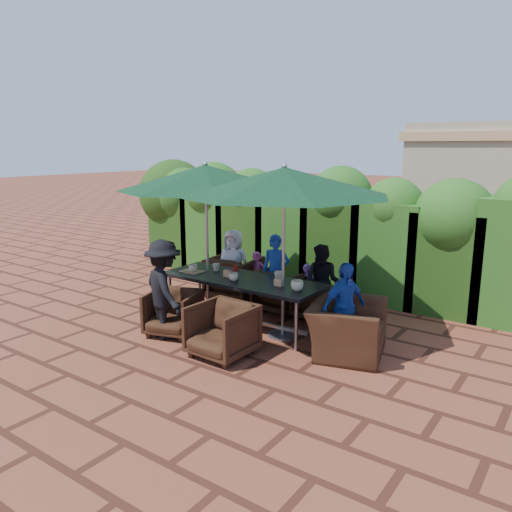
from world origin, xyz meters
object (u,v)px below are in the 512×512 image
Objects in this scene: chair_far_left at (234,276)px; chair_near_right at (222,328)px; umbrella_right at (284,182)px; chair_far_right at (321,297)px; dining_table at (242,283)px; chair_far_mid at (282,288)px; chair_near_left at (173,311)px; umbrella_left at (206,178)px; chair_end_right at (347,320)px.

chair_far_left is 1.11× the size of chair_near_right.
umbrella_right reaches higher than chair_far_right.
chair_far_mid is at bearing 83.24° from dining_table.
chair_near_right is at bearing -104.55° from umbrella_right.
chair_near_left is at bearing 171.43° from chair_near_right.
chair_near_right is at bearing -43.04° from umbrella_left.
chair_far_mid is at bearing 43.45° from chair_end_right.
chair_end_right reaches higher than dining_table.
chair_far_right is 0.97× the size of chair_near_right.
chair_far_right is 2.04m from chair_near_right.
chair_near_left is 0.67× the size of chair_end_right.
chair_far_left is at bearing 126.05° from chair_near_right.
umbrella_left is 3.82× the size of chair_near_left.
chair_near_left is (0.10, -0.89, -1.86)m from umbrella_left.
chair_end_right is (2.69, -1.07, 0.03)m from chair_far_left.
chair_far_mid reaches higher than chair_near_right.
umbrella_right is 2.08m from chair_far_right.
umbrella_left is at bearing 176.53° from dining_table.
chair_end_right reaches higher than chair_far_left.
chair_end_right is (1.64, -1.00, 0.08)m from chair_far_mid.
chair_end_right is at bearing 1.98° from chair_near_left.
dining_table is 1.00m from chair_far_mid.
umbrella_right is at bearing -0.60° from dining_table.
chair_far_right is at bearing 170.42° from chair_far_left.
chair_near_left is (0.33, -1.88, -0.07)m from chair_far_left.
umbrella_left is at bearing 34.77° from chair_far_right.
chair_near_left is 0.93× the size of chair_near_right.
umbrella_right is 3.84× the size of chair_near_right.
chair_far_left is 1.20× the size of chair_near_left.
umbrella_right reaches higher than chair_near_left.
chair_far_mid is at bearing 51.29° from chair_near_left.
chair_near_right is (0.47, -1.05, -0.29)m from dining_table.
chair_far_left is 1.11× the size of chair_far_mid.
chair_near_right reaches higher than chair_far_right.
chair_end_right is at bearing 136.39° from chair_far_right.
chair_far_right is 2.32m from chair_near_left.
chair_far_left is at bearing 3.11° from chair_far_mid.
chair_far_mid reaches higher than chair_far_right.
chair_far_right is (0.11, 0.96, -1.84)m from umbrella_right.
umbrella_left is 3.54× the size of chair_near_right.
umbrella_left is 2.20m from chair_far_mid.
chair_far_mid is at bearing 122.95° from umbrella_right.
umbrella_right is at bearing 15.15° from chair_near_left.
dining_table reaches higher than chair_near_left.
chair_near_left is (-1.46, -1.81, -0.02)m from chair_far_right.
chair_end_right reaches higher than chair_far_mid.
umbrella_right reaches higher than chair_far_left.
dining_table is at bearing -3.47° from umbrella_left.
chair_near_left is (-1.35, -0.84, -1.86)m from umbrella_right.
dining_table is 3.40× the size of chair_far_right.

